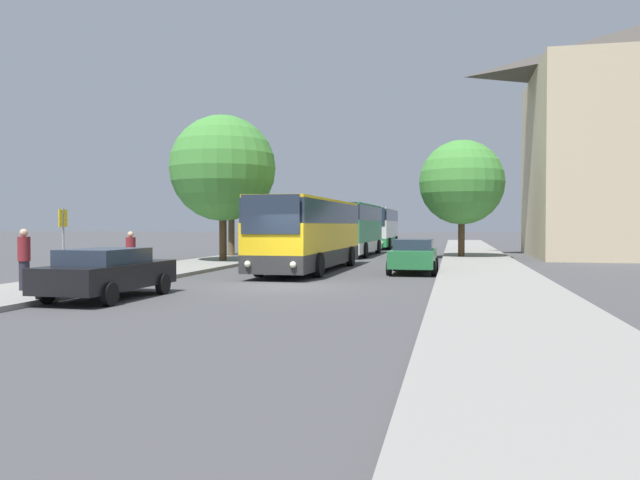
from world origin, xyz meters
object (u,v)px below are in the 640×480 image
(parked_car_right_near, at_px, (414,255))
(pedestrian_waiting_near, at_px, (24,259))
(parked_car_left_curb, at_px, (107,272))
(bus_stop_sign, at_px, (63,236))
(bus_front, at_px, (310,233))
(bus_middle, at_px, (353,228))
(pedestrian_waiting_far, at_px, (131,254))
(tree_right_near, at_px, (462,182))
(tree_left_near, at_px, (223,168))
(tree_left_far, at_px, (231,160))
(bus_rear, at_px, (379,227))

(parked_car_right_near, bearing_deg, pedestrian_waiting_near, 45.36)
(parked_car_left_curb, relative_size, bus_stop_sign, 1.85)
(bus_front, xyz_separation_m, bus_middle, (-0.23, 14.20, 0.11))
(pedestrian_waiting_far, bearing_deg, pedestrian_waiting_near, 37.09)
(parked_car_right_near, distance_m, pedestrian_waiting_near, 15.39)
(tree_right_near, bearing_deg, tree_left_near, -150.18)
(bus_middle, height_order, tree_left_far, tree_left_far)
(bus_middle, bearing_deg, pedestrian_waiting_far, -103.56)
(bus_stop_sign, height_order, tree_right_near, tree_right_near)
(bus_middle, xyz_separation_m, tree_left_far, (-7.07, -4.58, 4.33))
(bus_middle, relative_size, tree_left_near, 1.36)
(bus_front, bearing_deg, bus_middle, 92.14)
(tree_right_near, bearing_deg, tree_left_far, -172.30)
(pedestrian_waiting_near, distance_m, tree_left_far, 21.64)
(parked_car_right_near, xyz_separation_m, tree_left_near, (-10.56, 4.75, 4.38))
(parked_car_left_curb, bearing_deg, bus_front, 76.52)
(bus_rear, bearing_deg, pedestrian_waiting_near, -99.14)
(bus_rear, relative_size, tree_left_near, 1.46)
(pedestrian_waiting_near, bearing_deg, tree_right_near, 7.75)
(bus_rear, distance_m, parked_car_right_near, 28.70)
(bus_rear, distance_m, bus_stop_sign, 37.09)
(pedestrian_waiting_near, xyz_separation_m, tree_left_far, (-1.17, 21.00, 5.09))
(bus_stop_sign, bearing_deg, tree_left_near, 86.38)
(bus_stop_sign, relative_size, pedestrian_waiting_near, 1.38)
(parked_car_right_near, bearing_deg, pedestrian_waiting_far, 29.86)
(bus_rear, relative_size, pedestrian_waiting_near, 6.24)
(pedestrian_waiting_far, bearing_deg, tree_left_far, -128.88)
(bus_rear, height_order, pedestrian_waiting_far, bus_rear)
(tree_left_far, bearing_deg, parked_car_right_near, -40.05)
(parked_car_left_curb, distance_m, tree_right_near, 25.66)
(parked_car_right_near, relative_size, bus_stop_sign, 1.71)
(tree_left_near, bearing_deg, bus_stop_sign, -93.62)
(pedestrian_waiting_far, bearing_deg, bus_front, -176.49)
(bus_front, xyz_separation_m, parked_car_left_curb, (-3.20, -11.72, -0.97))
(pedestrian_waiting_near, bearing_deg, bus_stop_sign, 48.07)
(tree_left_near, height_order, tree_left_far, tree_left_far)
(bus_rear, height_order, tree_left_near, tree_left_near)
(pedestrian_waiting_far, height_order, tree_left_near, tree_left_near)
(parked_car_left_curb, distance_m, parked_car_right_near, 13.73)
(parked_car_left_curb, xyz_separation_m, parked_car_right_near, (7.94, 11.20, 0.01))
(tree_left_near, distance_m, tree_left_far, 5.67)
(bus_middle, height_order, parked_car_left_curb, bus_middle)
(bus_front, height_order, pedestrian_waiting_far, bus_front)
(pedestrian_waiting_near, bearing_deg, bus_rear, 28.61)
(bus_middle, height_order, pedestrian_waiting_far, bus_middle)
(tree_left_far, bearing_deg, bus_stop_sign, -87.92)
(bus_stop_sign, bearing_deg, bus_middle, 74.40)
(tree_left_far, height_order, tree_right_near, tree_left_far)
(bus_front, height_order, parked_car_left_curb, bus_front)
(bus_stop_sign, bearing_deg, tree_left_far, 92.08)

